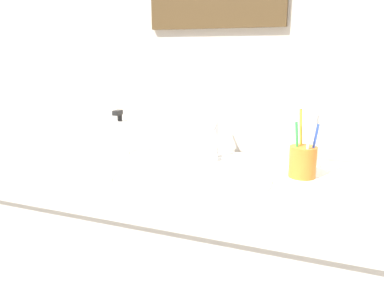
{
  "coord_description": "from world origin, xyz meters",
  "views": [
    {
      "loc": [
        0.41,
        -0.98,
        1.2
      ],
      "look_at": [
        0.03,
        -0.01,
        0.94
      ],
      "focal_mm": 35.5,
      "sensor_mm": 36.0,
      "label": 1
    }
  ],
  "objects_px": {
    "toothbrush_white": "(309,136)",
    "toothbrush_yellow": "(301,132)",
    "toothbrush_blue": "(315,142)",
    "soap_dispenser": "(121,137)",
    "toothbrush_cup": "(303,162)",
    "toothbrush_green": "(297,140)",
    "faucet": "(213,137)"
  },
  "relations": [
    {
      "from": "faucet",
      "to": "toothbrush_cup",
      "type": "distance_m",
      "value": 0.31
    },
    {
      "from": "toothbrush_blue",
      "to": "toothbrush_white",
      "type": "relative_size",
      "value": 0.82
    },
    {
      "from": "toothbrush_blue",
      "to": "toothbrush_cup",
      "type": "bearing_deg",
      "value": 172.38
    },
    {
      "from": "toothbrush_white",
      "to": "toothbrush_blue",
      "type": "bearing_deg",
      "value": 56.78
    },
    {
      "from": "toothbrush_white",
      "to": "soap_dispenser",
      "type": "bearing_deg",
      "value": 174.8
    },
    {
      "from": "toothbrush_green",
      "to": "toothbrush_white",
      "type": "xyz_separation_m",
      "value": [
        0.03,
        -0.02,
        0.02
      ]
    },
    {
      "from": "toothbrush_cup",
      "to": "toothbrush_green",
      "type": "height_order",
      "value": "toothbrush_green"
    },
    {
      "from": "toothbrush_white",
      "to": "soap_dispenser",
      "type": "relative_size",
      "value": 1.38
    },
    {
      "from": "toothbrush_white",
      "to": "faucet",
      "type": "bearing_deg",
      "value": 158.24
    },
    {
      "from": "toothbrush_cup",
      "to": "toothbrush_white",
      "type": "height_order",
      "value": "toothbrush_white"
    },
    {
      "from": "faucet",
      "to": "toothbrush_green",
      "type": "bearing_deg",
      "value": -20.21
    },
    {
      "from": "toothbrush_blue",
      "to": "toothbrush_yellow",
      "type": "relative_size",
      "value": 0.84
    },
    {
      "from": "toothbrush_white",
      "to": "toothbrush_yellow",
      "type": "distance_m",
      "value": 0.06
    },
    {
      "from": "toothbrush_white",
      "to": "soap_dispenser",
      "type": "distance_m",
      "value": 0.62
    },
    {
      "from": "faucet",
      "to": "toothbrush_white",
      "type": "relative_size",
      "value": 0.74
    },
    {
      "from": "faucet",
      "to": "soap_dispenser",
      "type": "relative_size",
      "value": 1.03
    },
    {
      "from": "faucet",
      "to": "toothbrush_white",
      "type": "distance_m",
      "value": 0.34
    },
    {
      "from": "toothbrush_blue",
      "to": "toothbrush_white",
      "type": "bearing_deg",
      "value": -123.22
    },
    {
      "from": "toothbrush_cup",
      "to": "toothbrush_blue",
      "type": "distance_m",
      "value": 0.07
    },
    {
      "from": "toothbrush_cup",
      "to": "toothbrush_white",
      "type": "bearing_deg",
      "value": -64.79
    },
    {
      "from": "faucet",
      "to": "toothbrush_blue",
      "type": "bearing_deg",
      "value": -17.13
    },
    {
      "from": "toothbrush_green",
      "to": "toothbrush_cup",
      "type": "bearing_deg",
      "value": 16.94
    },
    {
      "from": "toothbrush_blue",
      "to": "faucet",
      "type": "bearing_deg",
      "value": 162.87
    },
    {
      "from": "toothbrush_blue",
      "to": "soap_dispenser",
      "type": "distance_m",
      "value": 0.64
    },
    {
      "from": "toothbrush_white",
      "to": "toothbrush_cup",
      "type": "bearing_deg",
      "value": 115.21
    },
    {
      "from": "faucet",
      "to": "toothbrush_cup",
      "type": "bearing_deg",
      "value": -17.99
    },
    {
      "from": "toothbrush_yellow",
      "to": "toothbrush_green",
      "type": "bearing_deg",
      "value": -101.88
    },
    {
      "from": "toothbrush_green",
      "to": "toothbrush_blue",
      "type": "relative_size",
      "value": 1.01
    },
    {
      "from": "toothbrush_white",
      "to": "toothbrush_yellow",
      "type": "xyz_separation_m",
      "value": [
        -0.03,
        0.05,
        -0.0
      ]
    },
    {
      "from": "toothbrush_blue",
      "to": "soap_dispenser",
      "type": "relative_size",
      "value": 1.14
    },
    {
      "from": "toothbrush_cup",
      "to": "toothbrush_yellow",
      "type": "xyz_separation_m",
      "value": [
        -0.01,
        0.03,
        0.08
      ]
    },
    {
      "from": "toothbrush_green",
      "to": "toothbrush_white",
      "type": "distance_m",
      "value": 0.04
    }
  ]
}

